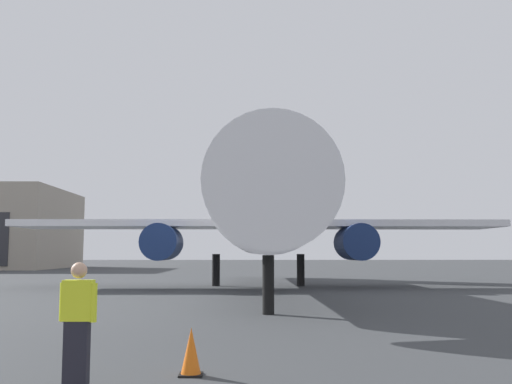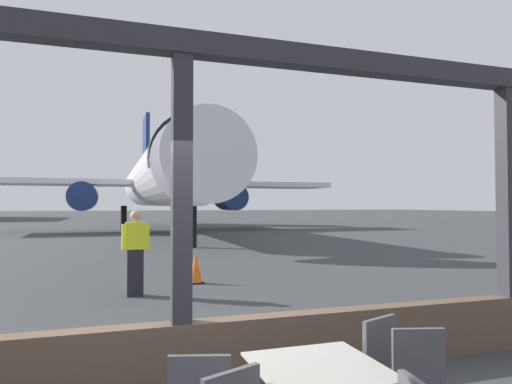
{
  "view_description": "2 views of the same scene",
  "coord_description": "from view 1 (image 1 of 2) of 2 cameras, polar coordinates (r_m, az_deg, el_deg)",
  "views": [
    {
      "loc": [
        2.12,
        -3.2,
        1.87
      ],
      "look_at": [
        2.41,
        15.26,
        3.79
      ],
      "focal_mm": 40.96,
      "sensor_mm": 36.0,
      "label": 1
    },
    {
      "loc": [
        -0.71,
        -4.61,
        1.85
      ],
      "look_at": [
        5.53,
        14.37,
        2.43
      ],
      "focal_mm": 31.55,
      "sensor_mm": 36.0,
      "label": 2
    }
  ],
  "objects": [
    {
      "name": "airplane",
      "position": [
        30.31,
        0.35,
        -2.48
      ],
      "size": [
        26.2,
        31.78,
        10.64
      ],
      "color": "silver",
      "rests_on": "ground"
    },
    {
      "name": "ground_plane",
      "position": [
        43.29,
        -3.75,
        -8.41
      ],
      "size": [
        220.0,
        220.0,
        0.0
      ],
      "primitive_type": "plane",
      "color": "#383A3D"
    },
    {
      "name": "ground_crew_worker",
      "position": [
        8.46,
        -17.04,
        -12.27
      ],
      "size": [
        0.55,
        0.23,
        1.74
      ],
      "color": "black",
      "rests_on": "ground"
    },
    {
      "name": "traffic_cone",
      "position": [
        9.34,
        -6.36,
        -15.32
      ],
      "size": [
        0.36,
        0.36,
        0.72
      ],
      "color": "orange",
      "rests_on": "ground"
    }
  ]
}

